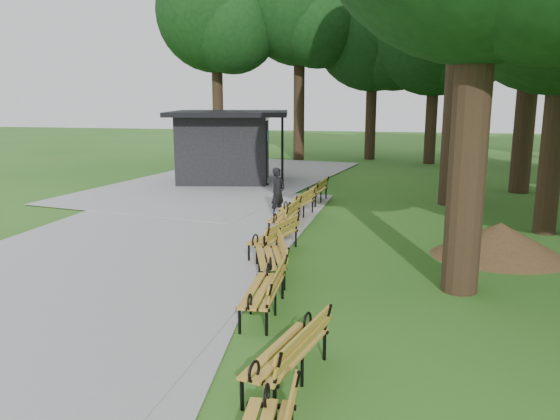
% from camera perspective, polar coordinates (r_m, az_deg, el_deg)
% --- Properties ---
extents(ground, '(100.00, 100.00, 0.00)m').
position_cam_1_polar(ground, '(10.60, -2.25, -8.91)').
color(ground, '#285E1A').
rests_on(ground, ground).
extents(path, '(12.00, 38.00, 0.06)m').
position_cam_1_polar(path, '(14.63, -14.72, -3.29)').
color(path, '#969699').
rests_on(path, ground).
extents(person, '(0.59, 0.68, 1.56)m').
position_cam_1_polar(person, '(17.13, -0.23, 1.85)').
color(person, black).
rests_on(person, ground).
extents(kiosk, '(5.67, 5.16, 3.11)m').
position_cam_1_polar(kiosk, '(24.27, -5.83, 6.58)').
color(kiosk, black).
rests_on(kiosk, ground).
extents(lamp_post, '(0.32, 0.32, 3.05)m').
position_cam_1_polar(lamp_post, '(22.97, -1.51, 7.98)').
color(lamp_post, black).
rests_on(lamp_post, ground).
extents(dirt_mound, '(2.64, 2.64, 0.83)m').
position_cam_1_polar(dirt_mound, '(13.91, 21.97, -2.91)').
color(dirt_mound, '#47301C').
rests_on(dirt_mound, ground).
extents(bench_1, '(1.07, 2.00, 0.88)m').
position_cam_1_polar(bench_1, '(7.43, 0.73, -14.63)').
color(bench_1, '#B28329').
rests_on(bench_1, ground).
extents(bench_2, '(0.73, 1.93, 0.88)m').
position_cam_1_polar(bench_2, '(9.56, -1.82, -8.44)').
color(bench_2, '#B28329').
rests_on(bench_2, ground).
extents(bench_3, '(1.18, 2.00, 0.88)m').
position_cam_1_polar(bench_3, '(11.49, -1.09, -4.92)').
color(bench_3, '#B28329').
rests_on(bench_3, ground).
extents(bench_4, '(1.09, 2.00, 0.88)m').
position_cam_1_polar(bench_4, '(13.11, -0.69, -2.79)').
color(bench_4, '#B28329').
rests_on(bench_4, ground).
extents(bench_5, '(0.73, 1.93, 0.88)m').
position_cam_1_polar(bench_5, '(15.35, 0.46, -0.62)').
color(bench_5, '#B28329').
rests_on(bench_5, ground).
extents(bench_6, '(0.99, 1.99, 0.88)m').
position_cam_1_polar(bench_6, '(16.96, 1.80, 0.57)').
color(bench_6, '#B28329').
rests_on(bench_6, ground).
extents(bench_7, '(0.82, 1.95, 0.88)m').
position_cam_1_polar(bench_7, '(19.38, 3.67, 1.98)').
color(bench_7, '#B28329').
rests_on(bench_7, ground).
extents(tree_backdrop, '(36.35, 10.01, 16.17)m').
position_cam_1_polar(tree_backdrop, '(33.05, 20.02, 18.70)').
color(tree_backdrop, black).
rests_on(tree_backdrop, ground).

